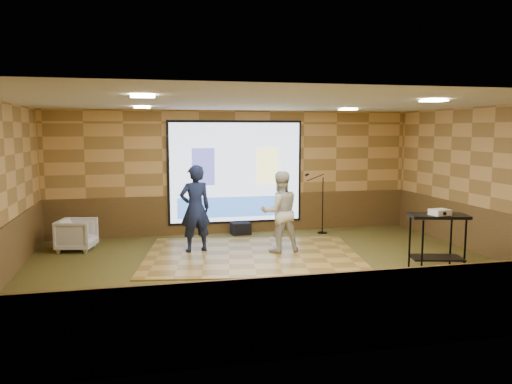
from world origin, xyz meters
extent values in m
plane|color=#2F3418|center=(0.00, 0.00, 0.00)|extent=(9.00, 9.00, 0.00)
cube|color=tan|center=(0.00, 3.50, 1.50)|extent=(9.00, 0.04, 3.00)
cube|color=tan|center=(0.00, -3.50, 1.50)|extent=(9.00, 0.04, 3.00)
cube|color=tan|center=(4.50, 0.00, 1.50)|extent=(0.04, 7.00, 3.00)
cube|color=beige|center=(0.00, 0.00, 3.00)|extent=(9.00, 7.00, 0.04)
cube|color=#51381B|center=(0.00, 3.48, 0.47)|extent=(9.00, 0.04, 0.95)
cube|color=#51381B|center=(0.00, -3.48, 0.47)|extent=(9.00, 0.04, 0.95)
cube|color=#51381B|center=(-4.48, 0.00, 0.47)|extent=(0.04, 7.00, 0.95)
cube|color=#51381B|center=(4.48, 0.00, 0.47)|extent=(0.04, 7.00, 0.95)
cube|color=black|center=(0.00, 3.45, 1.50)|extent=(3.32, 0.03, 2.52)
cube|color=silver|center=(0.00, 3.42, 1.50)|extent=(3.20, 0.02, 2.40)
cube|color=#41458F|center=(-0.80, 3.40, 1.65)|extent=(0.55, 0.01, 0.90)
cube|color=#E2D983|center=(0.80, 3.40, 1.65)|extent=(0.55, 0.01, 0.90)
cube|color=blue|center=(0.00, 3.40, 0.65)|extent=(2.88, 0.01, 0.50)
cube|color=#FFF0BF|center=(-2.20, 1.80, 2.97)|extent=(0.32, 0.32, 0.02)
cube|color=#FFF0BF|center=(2.20, 1.80, 2.97)|extent=(0.32, 0.32, 0.02)
cube|color=#FFF0BF|center=(-2.20, -1.50, 2.97)|extent=(0.32, 0.32, 0.02)
cube|color=#FFF0BF|center=(2.20, -1.50, 2.97)|extent=(0.32, 0.32, 0.02)
cube|color=#A17F3B|center=(-0.11, 1.08, 0.02)|extent=(4.74, 3.91, 0.03)
imported|color=#131B3C|center=(-1.19, 1.60, 0.93)|extent=(0.73, 0.55, 1.79)
imported|color=beige|center=(0.50, 1.19, 0.86)|extent=(0.83, 0.66, 1.66)
cylinder|color=black|center=(2.43, -0.99, 0.50)|extent=(0.04, 0.04, 0.99)
cylinder|color=black|center=(3.26, -0.99, 0.50)|extent=(0.04, 0.04, 0.99)
cylinder|color=black|center=(2.43, -0.57, 0.50)|extent=(0.04, 0.04, 0.99)
cylinder|color=black|center=(3.26, -0.57, 0.50)|extent=(0.04, 0.04, 0.99)
cube|color=black|center=(2.85, -0.78, 1.02)|extent=(0.99, 0.52, 0.05)
cube|color=black|center=(2.85, -0.78, 0.26)|extent=(0.89, 0.47, 0.03)
cube|color=white|center=(2.82, -0.85, 1.10)|extent=(0.35, 0.30, 0.10)
cylinder|color=black|center=(2.06, 2.89, 0.01)|extent=(0.24, 0.24, 0.02)
cylinder|color=black|center=(2.06, 2.89, 0.69)|extent=(0.02, 0.02, 1.38)
cylinder|color=black|center=(1.86, 2.89, 1.38)|extent=(0.44, 0.02, 0.17)
cylinder|color=black|center=(1.64, 2.89, 1.45)|extent=(0.10, 0.05, 0.08)
imported|color=gray|center=(-3.62, 2.38, 0.33)|extent=(0.87, 0.85, 0.67)
cube|color=black|center=(0.07, 3.20, 0.14)|extent=(0.48, 0.34, 0.29)
camera|label=1|loc=(-2.24, -8.52, 2.51)|focal=35.00mm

